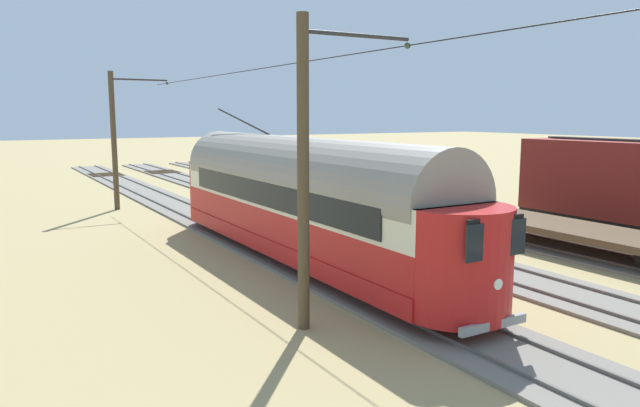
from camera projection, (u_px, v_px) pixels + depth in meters
ground_plane at (408, 229)px, 26.31m from camera, size 220.00×220.00×0.00m
track_streetcar_siding at (513, 213)px, 30.10m from camera, size 2.80×80.00×0.18m
track_adjacent_siding at (443, 222)px, 27.75m from camera, size 2.80×80.00×0.18m
track_third_siding at (361, 232)px, 25.39m from camera, size 2.80×80.00×0.18m
track_outer_siding at (261, 244)px, 23.04m from camera, size 2.80×80.00×0.18m
vintage_streetcar at (300, 197)px, 20.03m from camera, size 2.65×17.73×5.13m
flatcar_far_siding at (546, 224)px, 22.75m from camera, size 2.80×12.20×1.60m
catenary_pole_foreground at (116, 138)px, 31.16m from camera, size 3.17×0.28×7.26m
catenary_pole_mid_near at (307, 168)px, 13.58m from camera, size 3.17×0.28×7.26m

